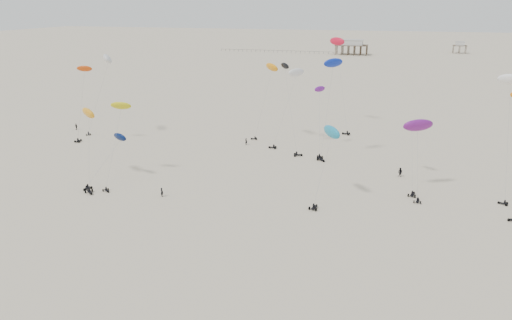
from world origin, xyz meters
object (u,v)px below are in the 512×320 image
(pavilion_main, at_px, (351,48))
(pavilion_small, at_px, (460,48))
(rig_8, at_px, (510,100))
(rig_0, at_px, (111,151))
(rig_4, at_px, (331,83))
(spectator_0, at_px, (162,196))

(pavilion_main, distance_m, pavilion_small, 76.16)
(rig_8, bearing_deg, rig_0, 117.49)
(rig_8, bearing_deg, pavilion_main, 28.31)
(rig_4, relative_size, spectator_0, 11.30)
(rig_4, height_order, spectator_0, rig_4)
(pavilion_small, xyz_separation_m, spectator_0, (-76.39, -296.54, -3.49))
(rig_0, height_order, rig_8, rig_8)
(rig_4, distance_m, rig_8, 35.90)
(spectator_0, bearing_deg, pavilion_main, -65.98)
(pavilion_small, bearing_deg, pavilion_main, -156.80)
(pavilion_small, bearing_deg, rig_0, -107.11)
(pavilion_small, distance_m, rig_0, 304.74)
(pavilion_main, relative_size, pavilion_small, 2.33)
(rig_0, relative_size, rig_8, 0.51)
(pavilion_small, bearing_deg, rig_4, -101.00)
(rig_0, bearing_deg, spectator_0, 160.77)
(pavilion_main, xyz_separation_m, pavilion_small, (70.00, 30.00, -0.74))
(pavilion_main, bearing_deg, spectator_0, -91.37)
(rig_8, xyz_separation_m, spectator_0, (-58.35, -19.29, -17.23))
(pavilion_small, distance_m, rig_4, 268.92)
(pavilion_small, height_order, rig_0, rig_0)
(rig_8, bearing_deg, pavilion_small, 12.72)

